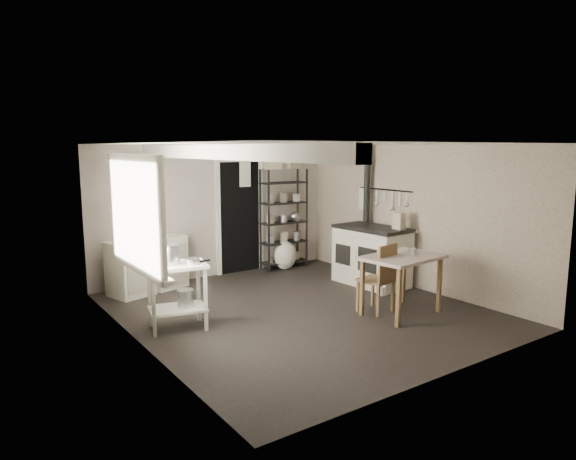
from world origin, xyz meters
TOP-DOWN VIEW (x-y plane):
  - floor at (0.00, 0.00)m, footprint 5.00×5.00m
  - ceiling at (0.00, 0.00)m, footprint 5.00×5.00m
  - wall_back at (0.00, 2.50)m, footprint 4.50×0.02m
  - wall_front at (0.00, -2.50)m, footprint 4.50×0.02m
  - wall_left at (-2.25, 0.00)m, footprint 0.02×5.00m
  - wall_right at (2.25, 0.00)m, footprint 0.02×5.00m
  - window at (-2.22, 0.20)m, footprint 0.12×1.76m
  - doorway at (0.45, 2.47)m, footprint 0.96×0.10m
  - ceiling_beam at (-1.20, 0.00)m, footprint 0.18×5.00m
  - wallpaper_panel at (2.24, 0.00)m, footprint 0.01×5.00m
  - utensil_rail at (2.19, 0.60)m, footprint 0.06×1.20m
  - prep_table at (-1.69, 0.29)m, footprint 0.83×0.67m
  - stockpot at (-1.77, 0.32)m, footprint 0.28×0.28m
  - saucepan at (-1.52, 0.18)m, footprint 0.23×0.23m
  - bucket at (-1.60, 0.26)m, footprint 0.26×0.26m
  - base_cabinets at (-1.39, 2.18)m, footprint 1.39×0.89m
  - mixing_bowl at (-1.33, 2.13)m, footprint 0.33×0.33m
  - counter_cup at (-1.77, 2.02)m, footprint 0.12×0.12m
  - shelf_rack at (1.28, 2.28)m, footprint 0.89×0.36m
  - shelf_jar at (0.96, 2.24)m, footprint 0.09×0.09m
  - storage_box_a at (1.05, 2.33)m, footprint 0.41×0.39m
  - storage_box_b at (1.46, 2.33)m, footprint 0.34×0.32m
  - stove at (1.79, 0.46)m, footprint 0.75×1.27m
  - stovepipe at (2.09, 0.91)m, footprint 0.11×0.11m
  - side_ledge at (1.95, 0.05)m, footprint 0.63×0.36m
  - oats_box at (1.92, 0.00)m, footprint 0.13×0.20m
  - work_table at (1.04, -0.90)m, footprint 1.14×0.86m
  - table_cup at (1.19, -0.95)m, footprint 0.13×0.13m
  - chair at (0.83, -0.63)m, footprint 0.46×0.48m
  - flour_sack at (1.22, 2.16)m, footprint 0.52×0.47m
  - floor_crock at (1.47, -0.11)m, footprint 0.14×0.14m

SIDE VIEW (x-z plane):
  - floor at x=0.00m, z-range 0.00..0.00m
  - floor_crock at x=1.47m, z-range 0.01..0.14m
  - flour_sack at x=1.22m, z-range -0.02..0.50m
  - work_table at x=1.04m, z-range -0.03..0.79m
  - bucket at x=-1.60m, z-range 0.27..0.50m
  - prep_table at x=-1.69m, z-range -0.02..0.82m
  - side_ledge at x=1.95m, z-range -0.04..0.90m
  - stove at x=1.79m, z-range -0.04..0.92m
  - base_cabinets at x=-1.39m, z-range 0.04..0.88m
  - chair at x=0.83m, z-range 0.00..0.97m
  - table_cup at x=1.19m, z-range 0.76..0.86m
  - saucepan at x=-1.52m, z-range 0.80..0.90m
  - stockpot at x=-1.77m, z-range 0.80..1.08m
  - shelf_rack at x=1.28m, z-range 0.02..1.88m
  - mixing_bowl at x=-1.33m, z-range 0.92..0.98m
  - counter_cup at x=-1.77m, z-range 0.92..1.01m
  - doorway at x=0.45m, z-range -0.04..2.04m
  - oats_box at x=1.92m, z-range 0.87..1.15m
  - wall_back at x=0.00m, z-range 0.00..2.30m
  - wall_front at x=0.00m, z-range 0.00..2.30m
  - wall_left at x=-2.25m, z-range 0.00..2.30m
  - wall_right at x=2.25m, z-range 0.00..2.30m
  - wallpaper_panel at x=2.24m, z-range 0.00..2.30m
  - shelf_jar at x=0.96m, z-range 1.27..1.45m
  - window at x=-2.22m, z-range 0.86..2.14m
  - utensil_rail at x=2.19m, z-range 1.33..1.77m
  - stovepipe at x=2.09m, z-range 0.87..2.31m
  - storage_box_b at x=1.46m, z-range 1.90..2.08m
  - storage_box_a at x=1.05m, z-range 1.90..2.12m
  - ceiling_beam at x=-1.20m, z-range 2.11..2.29m
  - ceiling at x=0.00m, z-range 2.30..2.30m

